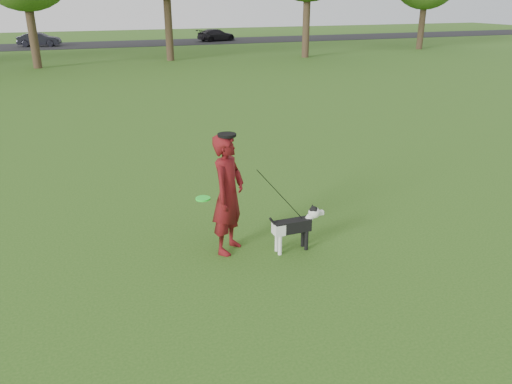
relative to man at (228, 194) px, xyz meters
name	(u,v)px	position (x,y,z in m)	size (l,w,h in m)	color
ground	(261,251)	(0.46, -0.24, -0.98)	(120.00, 120.00, 0.00)	#285116
road	(93,45)	(0.46, 39.76, -0.97)	(120.00, 7.00, 0.02)	black
man	(228,194)	(0.00, 0.00, 0.00)	(0.71, 0.47, 1.96)	#580C15
dog	(296,224)	(1.02, -0.38, -0.52)	(0.98, 0.20, 0.75)	black
car_mid	(39,39)	(-3.73, 39.76, -0.40)	(1.17, 3.36, 1.11)	black
car_right	(216,35)	(11.58, 39.76, -0.42)	(1.50, 3.68, 1.07)	black
man_held_items	(280,195)	(0.79, -0.22, -0.03)	(1.70, 0.53, 1.46)	#1FFC2E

